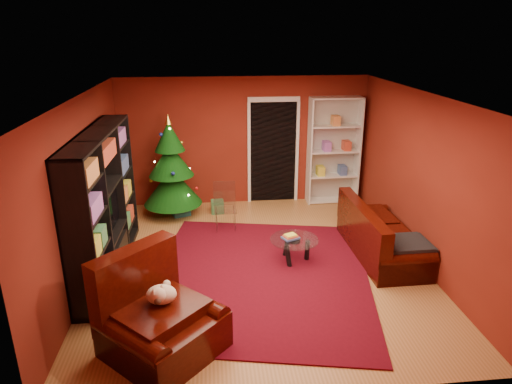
{
  "coord_description": "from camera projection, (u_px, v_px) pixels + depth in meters",
  "views": [
    {
      "loc": [
        -0.7,
        -6.31,
        3.49
      ],
      "look_at": [
        0.0,
        0.4,
        1.05
      ],
      "focal_mm": 32.0,
      "sensor_mm": 36.0,
      "label": 1
    }
  ],
  "objects": [
    {
      "name": "dog",
      "position": [
        161.0,
        294.0,
        5.04
      ],
      "size": [
        0.49,
        0.5,
        0.31
      ],
      "primitive_type": null,
      "rotation": [
        0.0,
        0.0,
        0.8
      ],
      "color": "beige",
      "rests_on": "armchair"
    },
    {
      "name": "floor",
      "position": [
        259.0,
        265.0,
        7.16
      ],
      "size": [
        5.0,
        5.5,
        0.05
      ],
      "primitive_type": "cube",
      "color": "#9D6735",
      "rests_on": "ground"
    },
    {
      "name": "media_unit",
      "position": [
        103.0,
        204.0,
        6.64
      ],
      "size": [
        0.48,
        2.78,
        2.12
      ],
      "primitive_type": null,
      "rotation": [
        0.0,
        0.0,
        -0.02
      ],
      "color": "black",
      "rests_on": "floor"
    },
    {
      "name": "gift_box_green",
      "position": [
        217.0,
        207.0,
        9.09
      ],
      "size": [
        0.26,
        0.26,
        0.25
      ],
      "primitive_type": "cube",
      "rotation": [
        0.0,
        0.0,
        0.05
      ],
      "color": "#2E673A",
      "rests_on": "floor"
    },
    {
      "name": "wall_right",
      "position": [
        423.0,
        180.0,
        6.96
      ],
      "size": [
        0.05,
        5.5,
        2.6
      ],
      "primitive_type": "cube",
      "color": "maroon",
      "rests_on": "ground"
    },
    {
      "name": "doorway",
      "position": [
        273.0,
        153.0,
        9.41
      ],
      "size": [
        1.06,
        0.6,
        2.16
      ],
      "primitive_type": null,
      "color": "black",
      "rests_on": "floor"
    },
    {
      "name": "gift_box_teal",
      "position": [
        180.0,
        207.0,
        8.98
      ],
      "size": [
        0.43,
        0.43,
        0.33
      ],
      "primitive_type": "cube",
      "rotation": [
        0.0,
        0.0,
        0.37
      ],
      "color": "#1D6876",
      "rests_on": "floor"
    },
    {
      "name": "armchair",
      "position": [
        162.0,
        316.0,
        5.06
      ],
      "size": [
        1.71,
        1.71,
        0.95
      ],
      "primitive_type": null,
      "rotation": [
        0.0,
        0.0,
        0.8
      ],
      "color": "black",
      "rests_on": "rug"
    },
    {
      "name": "coffee_table",
      "position": [
        294.0,
        250.0,
        7.16
      ],
      "size": [
        1.0,
        1.0,
        0.47
      ],
      "primitive_type": null,
      "rotation": [
        0.0,
        0.0,
        0.41
      ],
      "color": "gray",
      "rests_on": "rug"
    },
    {
      "name": "wall_left",
      "position": [
        82.0,
        191.0,
        6.47
      ],
      "size": [
        0.05,
        5.5,
        2.6
      ],
      "primitive_type": "cube",
      "color": "maroon",
      "rests_on": "ground"
    },
    {
      "name": "white_bookshelf",
      "position": [
        334.0,
        151.0,
        9.36
      ],
      "size": [
        1.05,
        0.4,
        2.26
      ],
      "primitive_type": null,
      "rotation": [
        0.0,
        0.0,
        0.02
      ],
      "color": "white",
      "rests_on": "floor"
    },
    {
      "name": "rug",
      "position": [
        260.0,
        275.0,
        6.79
      ],
      "size": [
        3.86,
        4.28,
        0.02
      ],
      "primitive_type": "cube",
      "rotation": [
        0.0,
        0.0,
        -0.2
      ],
      "color": "#510713",
      "rests_on": "floor"
    },
    {
      "name": "sofa",
      "position": [
        383.0,
        230.0,
        7.3
      ],
      "size": [
        0.93,
        2.0,
        0.85
      ],
      "primitive_type": null,
      "rotation": [
        0.0,
        0.0,
        1.59
      ],
      "color": "black",
      "rests_on": "rug"
    },
    {
      "name": "acrylic_chair",
      "position": [
        225.0,
        209.0,
        8.24
      ],
      "size": [
        0.41,
        0.45,
        0.78
      ],
      "primitive_type": null,
      "rotation": [
        0.0,
        0.0,
        0.02
      ],
      "color": "#66605B",
      "rests_on": "rug"
    },
    {
      "name": "christmas_tree",
      "position": [
        171.0,
        168.0,
        8.69
      ],
      "size": [
        1.47,
        1.47,
        2.0
      ],
      "primitive_type": null,
      "rotation": [
        0.0,
        0.0,
        -0.4
      ],
      "color": "#09370B",
      "rests_on": "floor"
    },
    {
      "name": "ceiling",
      "position": [
        259.0,
        94.0,
        6.26
      ],
      "size": [
        5.0,
        5.5,
        0.05
      ],
      "primitive_type": "cube",
      "color": "silver",
      "rests_on": "wall_back"
    },
    {
      "name": "wall_back",
      "position": [
        244.0,
        141.0,
        9.31
      ],
      "size": [
        5.0,
        0.05,
        2.6
      ],
      "primitive_type": "cube",
      "color": "maroon",
      "rests_on": "ground"
    }
  ]
}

